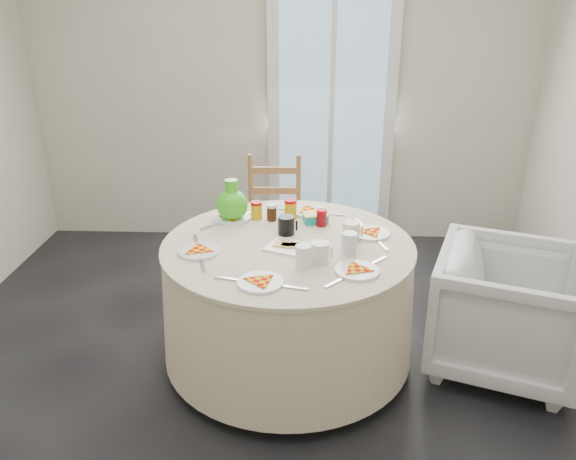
{
  "coord_description": "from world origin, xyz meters",
  "views": [
    {
      "loc": [
        0.24,
        -2.5,
        1.95
      ],
      "look_at": [
        0.13,
        0.21,
        0.8
      ],
      "focal_mm": 35.0,
      "sensor_mm": 36.0,
      "label": 1
    }
  ],
  "objects_px": {
    "table": "(288,300)",
    "green_pitcher": "(232,196)",
    "wooden_chair": "(274,219)",
    "armchair": "(508,305)"
  },
  "relations": [
    {
      "from": "table",
      "to": "green_pitcher",
      "type": "height_order",
      "value": "green_pitcher"
    },
    {
      "from": "wooden_chair",
      "to": "green_pitcher",
      "type": "relative_size",
      "value": 3.79
    },
    {
      "from": "table",
      "to": "green_pitcher",
      "type": "relative_size",
      "value": 5.78
    },
    {
      "from": "armchair",
      "to": "green_pitcher",
      "type": "distance_m",
      "value": 1.64
    },
    {
      "from": "table",
      "to": "wooden_chair",
      "type": "xyz_separation_m",
      "value": [
        -0.14,
        0.98,
        0.09
      ]
    },
    {
      "from": "armchair",
      "to": "green_pitcher",
      "type": "height_order",
      "value": "green_pitcher"
    },
    {
      "from": "table",
      "to": "wooden_chair",
      "type": "relative_size",
      "value": 1.52
    },
    {
      "from": "table",
      "to": "armchair",
      "type": "xyz_separation_m",
      "value": [
        1.2,
        -0.03,
        0.02
      ]
    },
    {
      "from": "table",
      "to": "green_pitcher",
      "type": "distance_m",
      "value": 0.68
    },
    {
      "from": "table",
      "to": "green_pitcher",
      "type": "xyz_separation_m",
      "value": [
        -0.34,
        0.32,
        0.49
      ]
    }
  ]
}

